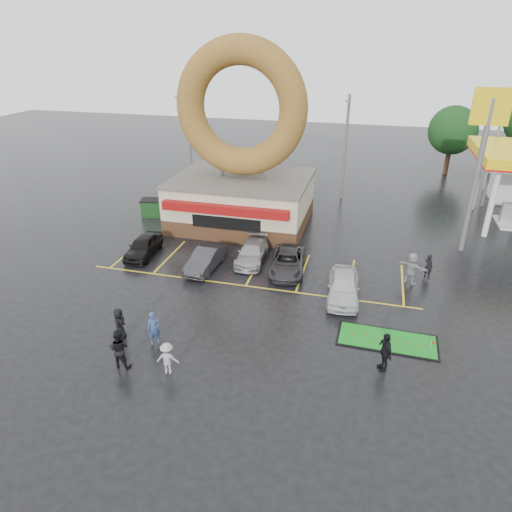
% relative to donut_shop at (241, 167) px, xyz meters
% --- Properties ---
extents(ground, '(120.00, 120.00, 0.00)m').
position_rel_donut_shop_xyz_m(ground, '(3.00, -12.97, -4.46)').
color(ground, black).
rests_on(ground, ground).
extents(donut_shop, '(10.20, 8.70, 13.50)m').
position_rel_donut_shop_xyz_m(donut_shop, '(0.00, 0.00, 0.00)').
color(donut_shop, '#472B19').
rests_on(donut_shop, ground).
extents(shell_sign, '(2.20, 0.36, 10.60)m').
position_rel_donut_shop_xyz_m(shell_sign, '(16.00, -0.97, 2.91)').
color(shell_sign, slate).
rests_on(shell_sign, ground).
extents(streetlight_left, '(0.40, 2.21, 9.00)m').
position_rel_donut_shop_xyz_m(streetlight_left, '(-7.00, 6.95, 0.32)').
color(streetlight_left, slate).
rests_on(streetlight_left, ground).
extents(streetlight_mid, '(0.40, 2.21, 9.00)m').
position_rel_donut_shop_xyz_m(streetlight_mid, '(7.00, 7.95, 0.32)').
color(streetlight_mid, slate).
rests_on(streetlight_mid, ground).
extents(streetlight_right, '(0.40, 2.21, 9.00)m').
position_rel_donut_shop_xyz_m(streetlight_right, '(19.00, 8.95, 0.32)').
color(streetlight_right, slate).
rests_on(streetlight_right, ground).
extents(tree_far_d, '(4.90, 4.90, 7.00)m').
position_rel_donut_shop_xyz_m(tree_far_d, '(17.00, 19.03, 0.07)').
color(tree_far_d, '#332114').
rests_on(tree_far_d, ground).
extents(car_black, '(1.87, 4.06, 1.35)m').
position_rel_donut_shop_xyz_m(car_black, '(-4.74, -7.29, -3.79)').
color(car_black, black).
rests_on(car_black, ground).
extents(car_dgrey, '(1.69, 4.09, 1.32)m').
position_rel_donut_shop_xyz_m(car_dgrey, '(-0.03, -8.05, -3.81)').
color(car_dgrey, '#2B2B2D').
rests_on(car_dgrey, ground).
extents(car_silver, '(1.94, 4.29, 1.22)m').
position_rel_donut_shop_xyz_m(car_silver, '(2.50, -6.27, -3.86)').
color(car_silver, '#9B9BA0').
rests_on(car_silver, ground).
extents(car_grey, '(2.57, 4.71, 1.25)m').
position_rel_donut_shop_xyz_m(car_grey, '(5.01, -7.07, -3.84)').
color(car_grey, '#2D2C2F').
rests_on(car_grey, ground).
extents(car_white, '(2.00, 4.39, 1.46)m').
position_rel_donut_shop_xyz_m(car_white, '(8.66, -9.47, -3.73)').
color(car_white, silver).
rests_on(car_white, ground).
extents(person_blue, '(0.74, 0.68, 1.71)m').
position_rel_donut_shop_xyz_m(person_blue, '(0.31, -16.01, -3.61)').
color(person_blue, navy).
rests_on(person_blue, ground).
extents(person_blackjkt, '(0.97, 0.78, 1.91)m').
position_rel_donut_shop_xyz_m(person_blackjkt, '(-0.40, -17.94, -3.51)').
color(person_blackjkt, black).
rests_on(person_blackjkt, ground).
extents(person_hoodie, '(1.07, 0.72, 1.53)m').
position_rel_donut_shop_xyz_m(person_hoodie, '(1.82, -17.80, -3.70)').
color(person_hoodie, '#99999C').
rests_on(person_hoodie, ground).
extents(person_bystander, '(0.69, 0.90, 1.64)m').
position_rel_donut_shop_xyz_m(person_bystander, '(-1.50, -16.04, -3.64)').
color(person_bystander, black).
rests_on(person_bystander, ground).
extents(person_cameraman, '(0.87, 1.19, 1.88)m').
position_rel_donut_shop_xyz_m(person_cameraman, '(10.92, -15.17, -3.52)').
color(person_cameraman, black).
rests_on(person_cameraman, ground).
extents(person_walker_near, '(1.89, 1.38, 1.97)m').
position_rel_donut_shop_xyz_m(person_walker_near, '(12.38, -6.76, -3.48)').
color(person_walker_near, '#949497').
rests_on(person_walker_near, ground).
extents(person_walker_far, '(0.66, 0.66, 1.55)m').
position_rel_donut_shop_xyz_m(person_walker_far, '(13.44, -5.72, -3.69)').
color(person_walker_far, black).
rests_on(person_walker_far, ground).
extents(dumpster, '(2.02, 1.57, 1.30)m').
position_rel_donut_shop_xyz_m(dumpster, '(-7.46, -0.27, -3.81)').
color(dumpster, '#183E19').
rests_on(dumpster, ground).
extents(putting_green, '(4.81, 2.18, 0.59)m').
position_rel_donut_shop_xyz_m(putting_green, '(11.12, -13.00, -4.43)').
color(putting_green, black).
rests_on(putting_green, ground).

